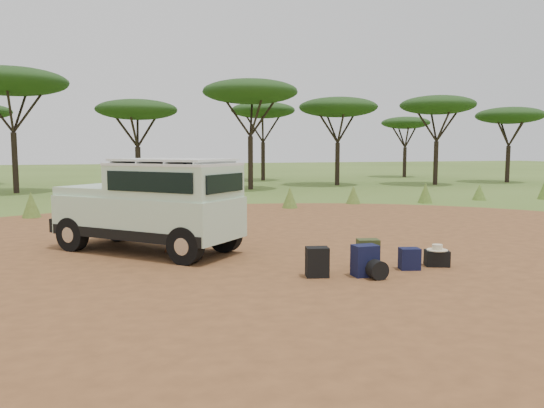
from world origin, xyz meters
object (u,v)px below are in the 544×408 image
object	(u,v)px
backpack_olive	(368,254)
safari_vehicle	(153,207)
hard_case	(437,258)
backpack_navy	(365,261)
duffel_navy	(409,259)
backpack_black	(317,262)
walking_staff	(173,222)

from	to	relation	value
backpack_olive	safari_vehicle	bearing A→B (deg)	156.14
hard_case	backpack_olive	bearing A→B (deg)	-169.38
backpack_olive	hard_case	xyz separation A→B (m)	(1.35, -0.24, -0.12)
safari_vehicle	backpack_navy	bearing A→B (deg)	-0.51
duffel_navy	backpack_black	bearing A→B (deg)	-165.21
safari_vehicle	backpack_black	xyz separation A→B (m)	(2.55, -3.18, -0.72)
safari_vehicle	backpack_olive	xyz separation A→B (m)	(3.73, -2.83, -0.71)
backpack_black	backpack_olive	distance (m)	1.23
backpack_olive	hard_case	size ratio (longest dim) A/B	1.27
backpack_navy	duffel_navy	xyz separation A→B (m)	(1.04, 0.22, -0.08)
safari_vehicle	backpack_navy	distance (m)	4.83
backpack_black	hard_case	bearing A→B (deg)	14.27
hard_case	backpack_black	bearing A→B (deg)	-156.74
safari_vehicle	duffel_navy	size ratio (longest dim) A/B	10.05
backpack_navy	backpack_olive	size ratio (longest dim) A/B	1.01
backpack_black	backpack_olive	size ratio (longest dim) A/B	0.96
safari_vehicle	duffel_navy	world-z (taller)	safari_vehicle
safari_vehicle	backpack_navy	xyz separation A→B (m)	(3.38, -3.38, -0.70)
hard_case	safari_vehicle	bearing A→B (deg)	169.61
backpack_navy	hard_case	bearing A→B (deg)	10.13
backpack_black	safari_vehicle	bearing A→B (deg)	140.50
safari_vehicle	hard_case	xyz separation A→B (m)	(5.08, -3.07, -0.83)
backpack_black	backpack_navy	world-z (taller)	backpack_navy
safari_vehicle	duffel_navy	bearing A→B (deg)	8.90
backpack_black	duffel_navy	xyz separation A→B (m)	(1.87, 0.02, -0.06)
safari_vehicle	hard_case	bearing A→B (deg)	13.36
backpack_black	backpack_olive	xyz separation A→B (m)	(1.18, 0.35, 0.01)
walking_staff	backpack_navy	bearing A→B (deg)	-90.55
safari_vehicle	duffel_navy	xyz separation A→B (m)	(4.42, -3.16, -0.78)
backpack_olive	duffel_navy	size ratio (longest dim) A/B	1.36
backpack_navy	duffel_navy	bearing A→B (deg)	11.60
backpack_black	hard_case	distance (m)	2.53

